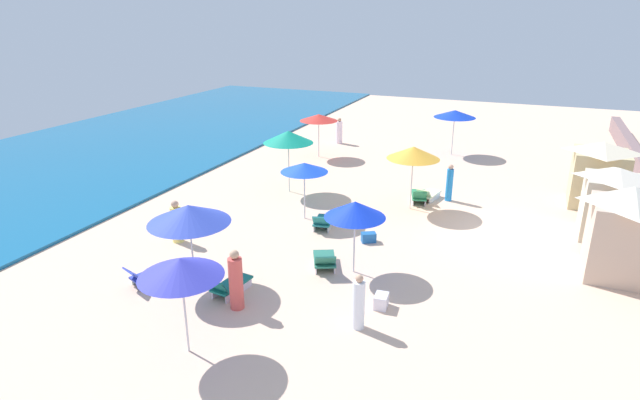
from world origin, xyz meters
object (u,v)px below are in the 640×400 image
(lounge_chair_0_0, at_px, (325,260))
(umbrella_6, at_px, (189,214))
(beachgoer_0, at_px, (236,282))
(umbrella_7, at_px, (288,137))
(umbrella_2, at_px, (180,268))
(beachgoer_4, at_px, (339,132))
(umbrella_4, at_px, (304,167))
(cabana_2, at_px, (599,173))
(umbrella_3, at_px, (413,153))
(beachgoer_2, at_px, (177,223))
(lounge_chair_6_1, at_px, (230,286))
(lounge_chair_3_1, at_px, (419,196))
(cabana_0, at_px, (626,231))
(umbrella_0, at_px, (355,209))
(cooler_box_0, at_px, (381,301))
(umbrella_1, at_px, (319,118))
(beachgoer_3, at_px, (449,183))
(lounge_chair_6_0, at_px, (150,275))
(umbrella_5, at_px, (455,114))
(cooler_box_1, at_px, (369,237))
(lounge_chair_4_0, at_px, (323,222))
(beachgoer_1, at_px, (359,303))

(lounge_chair_0_0, bearing_deg, umbrella_6, 12.53)
(beachgoer_0, bearing_deg, umbrella_7, -20.76)
(umbrella_2, xyz_separation_m, beachgoer_4, (20.69, 3.86, -1.51))
(umbrella_4, bearing_deg, beachgoer_4, 14.08)
(beachgoer_4, bearing_deg, cabana_2, 148.59)
(cabana_2, relative_size, beachgoer_4, 1.72)
(umbrella_3, relative_size, beachgoer_2, 1.71)
(umbrella_2, relative_size, umbrella_4, 1.09)
(lounge_chair_6_1, bearing_deg, umbrella_4, -79.10)
(cabana_2, xyz_separation_m, lounge_chair_3_1, (-2.48, 6.82, -1.11))
(lounge_chair_0_0, distance_m, beachgoer_0, 3.38)
(cabana_0, xyz_separation_m, umbrella_3, (3.23, 7.15, 0.89))
(umbrella_0, xyz_separation_m, cooler_box_0, (-1.66, -1.35, -1.88))
(umbrella_1, height_order, beachgoer_3, umbrella_1)
(lounge_chair_6_0, bearing_deg, cooler_box_0, -147.00)
(lounge_chair_6_1, bearing_deg, lounge_chair_0_0, -119.63)
(umbrella_2, relative_size, lounge_chair_6_0, 1.55)
(lounge_chair_0_0, height_order, beachgoer_4, beachgoer_4)
(beachgoer_2, distance_m, beachgoer_3, 11.26)
(umbrella_0, height_order, lounge_chair_3_1, umbrella_0)
(umbrella_3, bearing_deg, lounge_chair_6_0, 147.56)
(cooler_box_0, bearing_deg, beachgoer_4, -160.95)
(umbrella_5, height_order, umbrella_7, umbrella_7)
(lounge_chair_6_0, xyz_separation_m, umbrella_7, (9.06, -0.23, 2.24))
(umbrella_2, height_order, umbrella_6, umbrella_6)
(lounge_chair_3_1, bearing_deg, umbrella_0, 71.15)
(cabana_2, bearing_deg, umbrella_5, 49.28)
(umbrella_5, bearing_deg, umbrella_6, 165.35)
(umbrella_2, bearing_deg, cabana_2, -33.38)
(umbrella_4, height_order, umbrella_7, umbrella_7)
(umbrella_0, relative_size, umbrella_2, 0.95)
(lounge_chair_0_0, height_order, umbrella_4, umbrella_4)
(umbrella_0, xyz_separation_m, cooler_box_1, (2.29, 0.23, -1.90))
(umbrella_2, bearing_deg, cooler_box_0, -45.59)
(lounge_chair_6_1, bearing_deg, cooler_box_0, -159.55)
(cabana_0, xyz_separation_m, umbrella_5, (12.52, 6.94, 0.83))
(cabana_0, height_order, cabana_2, cabana_0)
(umbrella_0, height_order, beachgoer_0, umbrella_0)
(umbrella_0, xyz_separation_m, beachgoer_4, (15.42, 6.19, -1.36))
(umbrella_1, height_order, cooler_box_1, umbrella_1)
(umbrella_7, bearing_deg, umbrella_2, -166.24)
(umbrella_3, relative_size, lounge_chair_3_1, 1.66)
(lounge_chair_4_0, relative_size, beachgoer_1, 0.91)
(lounge_chair_4_0, distance_m, cooler_box_1, 1.99)
(cooler_box_1, bearing_deg, umbrella_7, 111.32)
(cabana_0, relative_size, lounge_chair_4_0, 2.08)
(lounge_chair_6_0, xyz_separation_m, cooler_box_0, (1.30, -6.70, -0.06))
(cabana_2, bearing_deg, umbrella_2, 147.09)
(cabana_0, bearing_deg, lounge_chair_4_0, 90.55)
(lounge_chair_6_0, relative_size, lounge_chair_6_1, 1.08)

